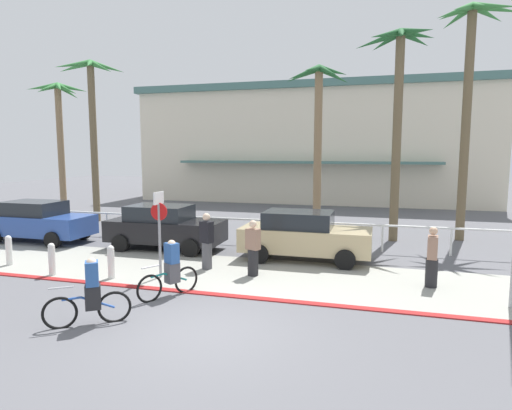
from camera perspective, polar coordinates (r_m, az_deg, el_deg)
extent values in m
plane|color=#5B5B60|center=(18.72, 5.27, -4.46)|extent=(80.00, 80.00, 0.00)
cube|color=#9E9E93|center=(13.22, 0.57, -9.26)|extent=(44.00, 4.00, 0.02)
cube|color=maroon|center=(11.39, -2.13, -11.94)|extent=(44.00, 0.24, 0.03)
cube|color=beige|center=(35.21, 7.74, 7.47)|extent=(25.51, 9.62, 8.08)
cube|color=#47706B|center=(35.51, 7.86, 14.40)|extent=(26.11, 10.22, 0.50)
cube|color=#47706B|center=(29.97, 6.26, 5.60)|extent=(17.85, 1.20, 0.16)
cylinder|color=white|center=(17.09, 4.38, -2.15)|extent=(21.24, 0.08, 0.08)
cylinder|color=white|center=(21.88, -24.06, -2.05)|extent=(0.08, 0.08, 1.00)
cylinder|color=white|center=(20.46, -18.97, -2.42)|extent=(0.08, 0.08, 1.00)
cylinder|color=white|center=(19.22, -13.17, -2.81)|extent=(0.08, 0.08, 1.00)
cylinder|color=white|center=(18.20, -6.64, -3.21)|extent=(0.08, 0.08, 1.00)
cylinder|color=white|center=(17.45, 0.56, -3.61)|extent=(0.08, 0.08, 1.00)
cylinder|color=white|center=(16.99, 8.27, -3.97)|extent=(0.08, 0.08, 1.00)
cylinder|color=white|center=(16.86, 16.27, -4.27)|extent=(0.08, 0.08, 1.00)
cylinder|color=white|center=(17.05, 24.25, -4.48)|extent=(0.08, 0.08, 1.00)
cylinder|color=gray|center=(13.10, -12.53, -4.67)|extent=(0.08, 0.08, 2.20)
cube|color=white|center=(12.90, -12.68, 0.91)|extent=(0.04, 0.56, 0.36)
cylinder|color=red|center=(12.95, -12.63, -0.85)|extent=(0.52, 0.03, 0.52)
cylinder|color=white|center=(13.51, -18.49, -7.45)|extent=(0.20, 0.20, 0.85)
sphere|color=white|center=(13.40, -18.56, -5.48)|extent=(0.20, 0.20, 0.20)
cylinder|color=white|center=(16.44, -29.69, -5.47)|extent=(0.20, 0.20, 0.85)
sphere|color=white|center=(16.35, -29.79, -3.84)|extent=(0.20, 0.20, 0.20)
cylinder|color=white|center=(14.52, -25.22, -6.76)|extent=(0.20, 0.20, 0.85)
sphere|color=white|center=(14.42, -25.31, -4.93)|extent=(0.20, 0.20, 0.20)
cylinder|color=#846B4C|center=(27.37, -24.24, 6.39)|extent=(0.36, 0.36, 7.43)
cone|color=#387F3D|center=(27.20, -23.59, 13.74)|extent=(1.36, 0.32, 0.81)
cone|color=#387F3D|center=(27.69, -22.96, 13.91)|extent=(1.37, 1.37, 0.57)
cone|color=#387F3D|center=(28.23, -23.47, 13.45)|extent=(0.32, 1.78, 0.84)
cone|color=#387F3D|center=(28.37, -24.75, 13.58)|extent=(1.37, 1.37, 0.63)
cone|color=#387F3D|center=(28.05, -25.73, 13.61)|extent=(1.46, 0.32, 0.63)
cone|color=#387F3D|center=(27.54, -26.29, 13.69)|extent=(1.38, 1.38, 0.65)
cone|color=#387F3D|center=(27.09, -25.55, 13.76)|extent=(0.32, 1.44, 0.74)
cone|color=#387F3D|center=(26.76, -24.46, 13.88)|extent=(1.48, 1.48, 0.76)
cylinder|color=brown|center=(24.69, -20.53, 7.57)|extent=(0.36, 0.36, 8.30)
cone|color=#387F3D|center=(24.70, -19.73, 16.68)|extent=(1.36, 0.32, 0.82)
cone|color=#387F3D|center=(25.47, -18.91, 16.71)|extent=(1.24, 1.83, 0.58)
cone|color=#387F3D|center=(25.97, -20.68, 16.19)|extent=(1.25, 1.84, 0.79)
cone|color=#387F3D|center=(25.63, -22.70, 16.36)|extent=(1.96, 0.32, 0.68)
cone|color=#387F3D|center=(24.72, -22.93, 16.60)|extent=(1.22, 1.80, 0.78)
cone|color=#387F3D|center=(24.48, -21.10, 16.89)|extent=(0.93, 1.29, 0.68)
cylinder|color=#846B4C|center=(20.15, 8.10, 6.94)|extent=(0.36, 0.36, 7.43)
cone|color=#235B2D|center=(20.39, 10.08, 16.90)|extent=(1.33, 0.32, 0.66)
cone|color=#235B2D|center=(21.11, 10.22, 16.37)|extent=(1.48, 1.75, 0.79)
cone|color=#235B2D|center=(21.35, 8.05, 16.44)|extent=(0.73, 1.91, 0.69)
cone|color=#235B2D|center=(20.95, 6.14, 16.60)|extent=(1.82, 1.10, 0.73)
cone|color=#235B2D|center=(20.24, 6.30, 16.77)|extent=(1.51, 0.95, 0.83)
cone|color=#235B2D|center=(19.71, 7.42, 17.29)|extent=(0.69, 1.72, 0.67)
cone|color=#235B2D|center=(19.85, 9.37, 16.94)|extent=(1.19, 1.38, 0.82)
cylinder|color=brown|center=(18.84, 18.00, 8.20)|extent=(0.36, 0.36, 8.44)
cone|color=#235B2D|center=(19.42, 20.47, 20.19)|extent=(1.35, 0.32, 0.62)
cone|color=#235B2D|center=(19.97, 20.15, 19.76)|extent=(1.42, 1.42, 0.66)
cone|color=#235B2D|center=(20.23, 18.36, 19.60)|extent=(0.32, 1.82, 0.70)
cone|color=#235B2D|center=(19.90, 16.71, 19.84)|extent=(1.39, 1.39, 0.72)
cone|color=#235B2D|center=(19.35, 15.71, 20.07)|extent=(1.85, 0.32, 0.84)
cone|color=#235B2D|center=(18.81, 16.70, 20.64)|extent=(1.43, 1.43, 0.71)
cone|color=#235B2D|center=(18.58, 18.59, 20.58)|extent=(0.32, 1.71, 0.81)
cone|color=#235B2D|center=(18.88, 20.36, 20.66)|extent=(1.37, 1.37, 0.58)
cylinder|color=brown|center=(20.06, 25.84, 9.24)|extent=(0.36, 0.36, 9.48)
cone|color=#387F3D|center=(20.96, 29.22, 21.52)|extent=(1.92, 0.32, 0.72)
cone|color=#387F3D|center=(21.44, 28.15, 21.24)|extent=(1.60, 1.42, 0.71)
cone|color=#387F3D|center=(21.51, 26.55, 21.48)|extent=(0.58, 1.54, 0.57)
cone|color=#387F3D|center=(21.46, 24.90, 21.37)|extent=(1.20, 1.76, 0.73)
cone|color=#387F3D|center=(20.92, 24.70, 21.92)|extent=(1.38, 0.76, 0.63)
cone|color=#387F3D|center=(20.44, 24.66, 22.03)|extent=(1.57, 0.83, 0.80)
cone|color=#387F3D|center=(19.97, 25.61, 22.33)|extent=(1.22, 1.80, 0.83)
cone|color=#387F3D|center=(20.22, 27.24, 22.27)|extent=(0.55, 1.40, 0.68)
cone|color=#387F3D|center=(20.36, 28.90, 21.90)|extent=(1.64, 1.45, 0.79)
cube|color=#284793|center=(20.04, -26.58, -2.30)|extent=(4.40, 1.80, 0.80)
cube|color=#1E2328|center=(20.12, -27.21, -0.35)|extent=(2.29, 1.58, 0.56)
cylinder|color=black|center=(19.88, -21.76, -3.30)|extent=(0.66, 0.22, 0.66)
cylinder|color=black|center=(18.52, -25.15, -4.19)|extent=(0.66, 0.22, 0.66)
cylinder|color=black|center=(21.70, -27.67, -2.77)|extent=(0.66, 0.22, 0.66)
cube|color=black|center=(16.93, -11.74, -3.29)|extent=(4.40, 1.80, 0.80)
cube|color=#1E2328|center=(16.94, -12.55, -0.98)|extent=(2.29, 1.58, 0.56)
cylinder|color=black|center=(17.22, -6.14, -4.37)|extent=(0.66, 0.22, 0.66)
cylinder|color=black|center=(15.60, -8.63, -5.60)|extent=(0.66, 0.22, 0.66)
cylinder|color=black|center=(18.45, -14.30, -3.78)|extent=(0.66, 0.22, 0.66)
cylinder|color=black|center=(16.95, -17.36, -4.83)|extent=(0.66, 0.22, 0.66)
cube|color=tan|center=(15.01, 6.53, -4.51)|extent=(4.40, 1.80, 0.80)
cube|color=#1E2328|center=(14.93, 5.62, -1.90)|extent=(2.29, 1.58, 0.56)
cylinder|color=black|center=(15.81, 12.11, -5.51)|extent=(0.66, 0.22, 0.66)
cylinder|color=black|center=(14.06, 11.61, -7.06)|extent=(0.66, 0.22, 0.66)
cylinder|color=black|center=(16.23, 2.10, -5.03)|extent=(0.66, 0.22, 0.66)
cylinder|color=black|center=(14.53, 0.40, -6.46)|extent=(0.66, 0.22, 0.66)
torus|color=black|center=(11.29, -13.82, -10.63)|extent=(0.42, 0.65, 0.72)
torus|color=black|center=(11.85, -9.15, -9.67)|extent=(0.42, 0.65, 0.72)
cylinder|color=#197F7A|center=(11.63, -10.54, -9.25)|extent=(0.39, 0.62, 0.35)
cylinder|color=#197F7A|center=(11.32, -12.80, -9.02)|extent=(0.24, 0.36, 0.07)
cylinder|color=#197F7A|center=(11.56, -10.94, -9.00)|extent=(0.05, 0.05, 0.44)
cylinder|color=silver|center=(11.16, -13.68, -7.90)|extent=(0.28, 0.45, 0.04)
cube|color=#4C4C51|center=(11.54, -10.95, -8.71)|extent=(0.40, 0.42, 0.52)
cube|color=#2D5699|center=(11.42, -11.01, -6.20)|extent=(0.42, 0.40, 0.52)
sphere|color=beige|center=(11.37, -11.04, -5.07)|extent=(0.22, 0.22, 0.22)
torus|color=black|center=(10.29, -24.38, -12.83)|extent=(0.62, 0.46, 0.72)
torus|color=black|center=(10.24, -18.09, -12.64)|extent=(0.62, 0.46, 0.72)
cylinder|color=#2851A8|center=(10.19, -20.05, -11.92)|extent=(0.59, 0.44, 0.35)
cylinder|color=#2851A8|center=(10.17, -23.09, -11.27)|extent=(0.34, 0.26, 0.07)
cylinder|color=#2851A8|center=(10.17, -20.61, -11.57)|extent=(0.05, 0.05, 0.44)
cylinder|color=silver|center=(10.12, -24.25, -9.89)|extent=(0.43, 0.32, 0.04)
cube|color=#232326|center=(10.15, -20.62, -11.25)|extent=(0.42, 0.41, 0.52)
cube|color=#2D5699|center=(10.01, -20.75, -8.41)|extent=(0.41, 0.43, 0.52)
sphere|color=beige|center=(9.95, -20.81, -7.13)|extent=(0.22, 0.22, 0.22)
cylinder|color=#4C4C51|center=(13.93, -6.47, -6.65)|extent=(0.42, 0.42, 0.87)
cube|color=black|center=(13.77, -6.51, -3.55)|extent=(0.47, 0.40, 0.67)
sphere|color=beige|center=(13.69, -6.54, -1.56)|extent=(0.24, 0.24, 0.24)
cylinder|color=#232326|center=(13.11, -0.39, -7.59)|extent=(0.41, 0.41, 0.82)
cube|color=#93705B|center=(12.95, -0.40, -4.50)|extent=(0.46, 0.38, 0.63)
sphere|color=beige|center=(12.87, -0.40, -2.50)|extent=(0.22, 0.22, 0.22)
cylinder|color=#232326|center=(12.97, 22.04, -8.29)|extent=(0.36, 0.36, 0.81)
cube|color=#93705B|center=(12.80, 22.19, -5.18)|extent=(0.31, 0.43, 0.63)
sphere|color=#D6A884|center=(12.72, 22.28, -3.18)|extent=(0.22, 0.22, 0.22)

